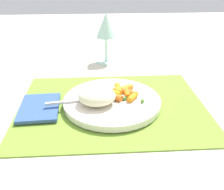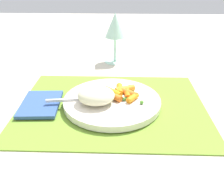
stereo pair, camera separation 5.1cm
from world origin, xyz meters
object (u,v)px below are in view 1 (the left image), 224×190
fork (100,99)px  carrot_portion (121,92)px  rice_mound (97,96)px  plate (112,101)px  wine_glass (105,28)px  napkin (39,107)px

fork → carrot_portion: bearing=21.9°
rice_mound → carrot_portion: (0.06, 0.04, -0.01)m
plate → wine_glass: 0.32m
napkin → plate: bearing=3.8°
plate → napkin: 0.17m
fork → napkin: size_ratio=1.69×
rice_mound → napkin: bearing=175.4°
carrot_portion → fork: carrot_portion is taller
carrot_portion → wine_glass: 0.30m
rice_mound → fork: size_ratio=0.41×
plate → rice_mound: 0.05m
fork → plate: bearing=7.9°
rice_mound → wine_glass: wine_glass is taller
fork → rice_mound: bearing=-107.6°
rice_mound → wine_glass: bearing=84.4°
wine_glass → napkin: wine_glass is taller
rice_mound → napkin: 0.14m
plate → wine_glass: wine_glass is taller
rice_mound → wine_glass: (0.03, 0.33, 0.08)m
napkin → rice_mound: bearing=-4.6°
plate → rice_mound: size_ratio=2.72×
carrot_portion → plate: bearing=-143.5°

